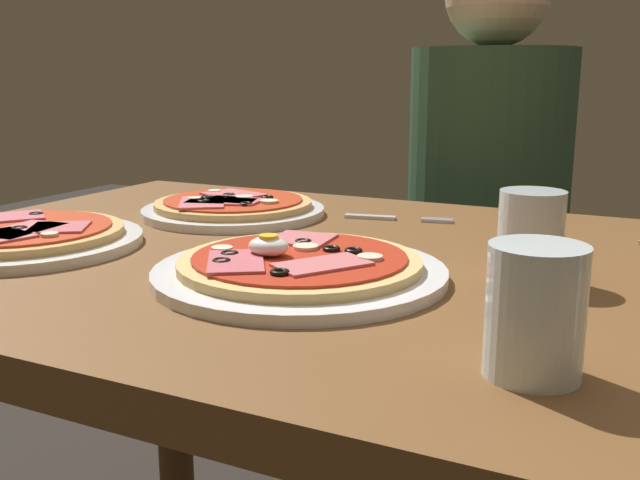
{
  "coord_description": "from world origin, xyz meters",
  "views": [
    {
      "loc": [
        0.35,
        -0.75,
        0.93
      ],
      "look_at": [
        0.0,
        -0.05,
        0.76
      ],
      "focal_mm": 40.94,
      "sensor_mm": 36.0,
      "label": 1
    }
  ],
  "objects_px": {
    "water_glass_far": "(530,242)",
    "pizza_across_right": "(22,237)",
    "pizza_foreground": "(299,268)",
    "dining_table": "(336,351)",
    "water_glass_near": "(535,319)",
    "fork": "(389,218)",
    "pizza_across_left": "(233,207)",
    "diner_person": "(484,258)"
  },
  "relations": [
    {
      "from": "water_glass_far",
      "to": "pizza_across_right",
      "type": "bearing_deg",
      "value": -168.21
    },
    {
      "from": "pizza_foreground",
      "to": "water_glass_far",
      "type": "bearing_deg",
      "value": 25.01
    },
    {
      "from": "dining_table",
      "to": "water_glass_far",
      "type": "relative_size",
      "value": 12.32
    },
    {
      "from": "pizza_across_right",
      "to": "water_glass_near",
      "type": "bearing_deg",
      "value": -10.92
    },
    {
      "from": "dining_table",
      "to": "fork",
      "type": "height_order",
      "value": "fork"
    },
    {
      "from": "pizza_foreground",
      "to": "pizza_across_left",
      "type": "relative_size",
      "value": 1.12
    },
    {
      "from": "water_glass_near",
      "to": "diner_person",
      "type": "height_order",
      "value": "diner_person"
    },
    {
      "from": "water_glass_near",
      "to": "fork",
      "type": "distance_m",
      "value": 0.56
    },
    {
      "from": "water_glass_near",
      "to": "water_glass_far",
      "type": "relative_size",
      "value": 1.02
    },
    {
      "from": "dining_table",
      "to": "pizza_foreground",
      "type": "relative_size",
      "value": 3.77
    },
    {
      "from": "water_glass_far",
      "to": "fork",
      "type": "xyz_separation_m",
      "value": [
        -0.24,
        0.23,
        -0.04
      ]
    },
    {
      "from": "water_glass_far",
      "to": "water_glass_near",
      "type": "bearing_deg",
      "value": -78.76
    },
    {
      "from": "pizza_across_right",
      "to": "fork",
      "type": "distance_m",
      "value": 0.5
    },
    {
      "from": "pizza_foreground",
      "to": "water_glass_near",
      "type": "distance_m",
      "value": 0.3
    },
    {
      "from": "diner_person",
      "to": "pizza_across_left",
      "type": "bearing_deg",
      "value": 65.59
    },
    {
      "from": "pizza_foreground",
      "to": "pizza_across_left",
      "type": "xyz_separation_m",
      "value": [
        -0.25,
        0.26,
        0.0
      ]
    },
    {
      "from": "water_glass_near",
      "to": "pizza_foreground",
      "type": "bearing_deg",
      "value": 151.07
    },
    {
      "from": "fork",
      "to": "dining_table",
      "type": "bearing_deg",
      "value": -84.65
    },
    {
      "from": "pizza_across_right",
      "to": "pizza_foreground",
      "type": "bearing_deg",
      "value": 3.47
    },
    {
      "from": "pizza_foreground",
      "to": "fork",
      "type": "height_order",
      "value": "pizza_foreground"
    },
    {
      "from": "pizza_across_right",
      "to": "diner_person",
      "type": "distance_m",
      "value": 0.93
    },
    {
      "from": "pizza_foreground",
      "to": "diner_person",
      "type": "bearing_deg",
      "value": 89.97
    },
    {
      "from": "dining_table",
      "to": "pizza_across_right",
      "type": "height_order",
      "value": "pizza_across_right"
    },
    {
      "from": "dining_table",
      "to": "water_glass_near",
      "type": "distance_m",
      "value": 0.4
    },
    {
      "from": "dining_table",
      "to": "pizza_foreground",
      "type": "height_order",
      "value": "pizza_foreground"
    },
    {
      "from": "pizza_across_right",
      "to": "water_glass_near",
      "type": "height_order",
      "value": "water_glass_near"
    },
    {
      "from": "water_glass_near",
      "to": "pizza_across_left",
      "type": "bearing_deg",
      "value": 141.62
    },
    {
      "from": "water_glass_near",
      "to": "fork",
      "type": "height_order",
      "value": "water_glass_near"
    },
    {
      "from": "pizza_across_right",
      "to": "water_glass_near",
      "type": "xyz_separation_m",
      "value": [
        0.63,
        -0.12,
        0.03
      ]
    },
    {
      "from": "diner_person",
      "to": "water_glass_near",
      "type": "bearing_deg",
      "value": 105.32
    },
    {
      "from": "dining_table",
      "to": "pizza_across_left",
      "type": "height_order",
      "value": "pizza_across_left"
    },
    {
      "from": "pizza_foreground",
      "to": "diner_person",
      "type": "height_order",
      "value": "diner_person"
    },
    {
      "from": "pizza_across_right",
      "to": "water_glass_far",
      "type": "bearing_deg",
      "value": 11.79
    },
    {
      "from": "water_glass_near",
      "to": "diner_person",
      "type": "xyz_separation_m",
      "value": [
        -0.26,
        0.96,
        -0.21
      ]
    },
    {
      "from": "water_glass_far",
      "to": "diner_person",
      "type": "distance_m",
      "value": 0.77
    },
    {
      "from": "pizza_across_left",
      "to": "diner_person",
      "type": "relative_size",
      "value": 0.23
    },
    {
      "from": "pizza_across_right",
      "to": "water_glass_near",
      "type": "distance_m",
      "value": 0.65
    },
    {
      "from": "dining_table",
      "to": "water_glass_near",
      "type": "xyz_separation_m",
      "value": [
        0.27,
        -0.25,
        0.16
      ]
    },
    {
      "from": "dining_table",
      "to": "diner_person",
      "type": "height_order",
      "value": "diner_person"
    },
    {
      "from": "pizza_foreground",
      "to": "water_glass_near",
      "type": "height_order",
      "value": "water_glass_near"
    },
    {
      "from": "fork",
      "to": "pizza_foreground",
      "type": "bearing_deg",
      "value": -85.18
    },
    {
      "from": "pizza_across_left",
      "to": "fork",
      "type": "height_order",
      "value": "pizza_across_left"
    }
  ]
}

